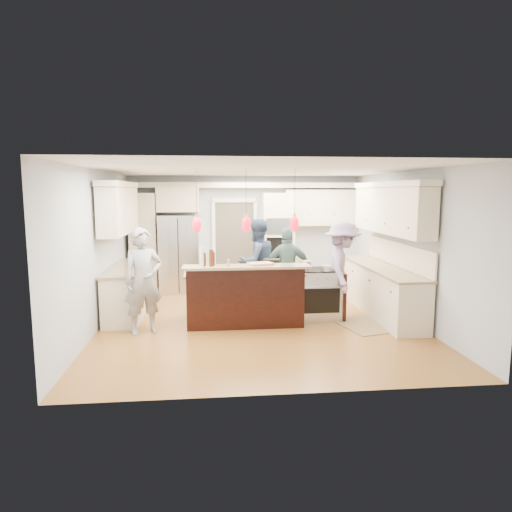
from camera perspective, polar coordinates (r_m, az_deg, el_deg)
The scene contains 23 objects.
ground_plane at distance 8.32m, azimuth 0.25°, elevation -8.21°, with size 6.00×6.00×0.00m, color #A7732D.
room_shell at distance 8.00m, azimuth 0.26°, elevation 4.40°, with size 5.54×6.04×2.72m.
refrigerator at distance 10.70m, azimuth -9.56°, elevation 0.25°, with size 0.90×0.70×1.80m, color #B7B7BC.
oven_column at distance 10.79m, azimuth 2.70°, elevation 1.77°, with size 0.72×0.69×2.30m.
back_upper_cabinets at distance 10.72m, azimuth -5.31°, elevation 4.48°, with size 5.30×0.61×2.54m.
right_counter_run at distance 8.96m, azimuth 15.78°, elevation -0.42°, with size 0.64×3.10×2.51m.
left_cabinets at distance 8.97m, azimuth -16.03°, elevation -0.42°, with size 0.64×2.30×2.51m.
kitchen_island at distance 8.24m, azimuth -1.52°, elevation -4.87°, with size 2.10×1.46×1.12m.
island_range at distance 8.54m, azimuth 7.94°, elevation -4.69°, with size 0.82×0.71×0.92m.
pendant_lights at distance 7.47m, azimuth -1.23°, elevation 4.03°, with size 1.75×0.15×1.03m.
person_bar_end at distance 7.70m, azimuth -13.91°, elevation -3.05°, with size 0.64×0.42×1.75m, color gray.
person_far_left at distance 9.31m, azimuth 0.10°, elevation -0.83°, with size 0.87×0.68×1.78m, color #2B3B55.
person_far_right at distance 9.05m, azimuth 3.98°, elevation -1.61°, with size 0.95×0.40×1.63m, color #496663.
person_range_side at distance 8.61m, azimuth 10.76°, elevation -1.67°, with size 1.16×0.66×1.79m, color gray.
floor_rug at distance 8.30m, azimuth 13.30°, elevation -8.41°, with size 0.74×1.09×0.01m, color #88684A.
water_bottle at distance 7.48m, azimuth -6.80°, elevation -0.10°, with size 0.07×0.07×0.31m, color silver.
beer_bottle_a at distance 7.45m, azimuth -5.62°, elevation -0.24°, with size 0.07×0.07×0.28m, color #481D0C.
beer_bottle_b at distance 7.49m, azimuth -6.48°, elevation -0.43°, with size 0.05×0.05×0.22m, color #481D0C.
beer_bottle_c at distance 7.54m, azimuth -5.38°, elevation -0.34°, with size 0.06×0.06×0.22m, color #481D0C.
drink_can at distance 7.48m, azimuth -3.45°, elevation -0.85°, with size 0.06×0.06×0.11m, color #B7B7BC.
cutting_board at distance 7.61m, azimuth 0.54°, elevation -0.96°, with size 0.40×0.28×0.03m, color tan.
pot_large at distance 8.57m, azimuth 6.19°, elevation -1.02°, with size 0.22×0.22×0.13m, color #B7B7BC.
pot_small at distance 8.27m, azimuth 8.74°, elevation -1.50°, with size 0.19×0.19×0.10m, color #B7B7BC.
Camera 1 is at (-0.85, -7.94, 2.32)m, focal length 32.00 mm.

